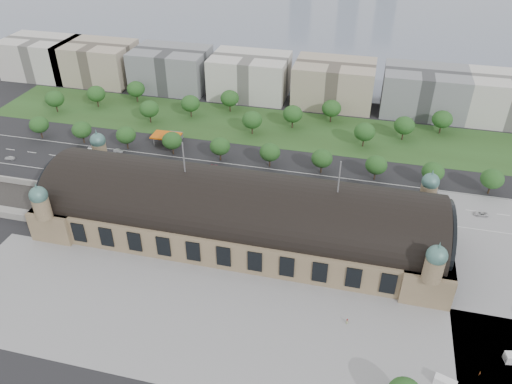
% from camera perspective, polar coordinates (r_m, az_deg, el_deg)
% --- Properties ---
extents(ground, '(900.00, 900.00, 0.00)m').
position_cam_1_polar(ground, '(191.03, -1.88, -4.96)').
color(ground, black).
rests_on(ground, ground).
extents(station, '(150.00, 48.40, 44.30)m').
position_cam_1_polar(station, '(184.78, -1.94, -2.48)').
color(station, '#867253').
rests_on(station, ground).
extents(plaza_south, '(190.00, 48.00, 0.12)m').
position_cam_1_polar(plaza_south, '(158.44, -2.64, -15.23)').
color(plaza_south, gray).
rests_on(plaza_south, ground).
extents(road_slab, '(260.00, 26.00, 0.10)m').
position_cam_1_polar(road_slab, '(225.56, -4.23, 1.69)').
color(road_slab, black).
rests_on(road_slab, ground).
extents(grass_belt, '(300.00, 45.00, 0.10)m').
position_cam_1_polar(grass_belt, '(270.62, 0.29, 7.58)').
color(grass_belt, '#27451B').
rests_on(grass_belt, ground).
extents(petrol_station, '(14.00, 13.00, 5.05)m').
position_cam_1_polar(petrol_station, '(257.17, -9.69, 6.32)').
color(petrol_station, '#CB570B').
rests_on(petrol_station, ground).
extents(lake, '(700.00, 320.00, 0.08)m').
position_cam_1_polar(lake, '(458.91, 8.56, 18.34)').
color(lake, slate).
rests_on(lake, ground).
extents(office_0, '(45.00, 32.00, 24.00)m').
position_cam_1_polar(office_0, '(364.11, -23.27, 13.95)').
color(office_0, '#BCB9B2').
rests_on(office_0, ground).
extents(office_1, '(45.00, 32.00, 24.00)m').
position_cam_1_polar(office_1, '(342.41, -17.65, 13.94)').
color(office_1, tan).
rests_on(office_1, ground).
extents(office_2, '(45.00, 32.00, 24.00)m').
position_cam_1_polar(office_2, '(320.29, -9.66, 13.70)').
color(office_2, gray).
rests_on(office_2, ground).
extents(office_3, '(45.00, 32.00, 24.00)m').
position_cam_1_polar(office_3, '(304.84, -0.71, 13.13)').
color(office_3, '#BCB9B2').
rests_on(office_3, ground).
extents(office_4, '(45.00, 32.00, 24.00)m').
position_cam_1_polar(office_4, '(297.09, 8.89, 12.17)').
color(office_4, tan).
rests_on(office_4, ground).
extents(office_5, '(45.00, 32.00, 24.00)m').
position_cam_1_polar(office_5, '(297.67, 18.64, 10.84)').
color(office_5, gray).
rests_on(office_5, ground).
extents(office_6, '(45.00, 32.00, 24.00)m').
position_cam_1_polar(office_6, '(305.27, 27.09, 9.43)').
color(office_6, '#BCB9B2').
rests_on(office_6, ground).
extents(tree_row_0, '(9.60, 9.60, 11.52)m').
position_cam_1_polar(tree_row_0, '(277.74, -23.55, 7.07)').
color(tree_row_0, '#2D2116').
rests_on(tree_row_0, ground).
extents(tree_row_1, '(9.60, 9.60, 11.52)m').
position_cam_1_polar(tree_row_1, '(264.49, -19.31, 6.73)').
color(tree_row_1, '#2D2116').
rests_on(tree_row_1, ground).
extents(tree_row_2, '(9.60, 9.60, 11.52)m').
position_cam_1_polar(tree_row_2, '(252.84, -14.64, 6.31)').
color(tree_row_2, '#2D2116').
rests_on(tree_row_2, ground).
extents(tree_row_3, '(9.60, 9.60, 11.52)m').
position_cam_1_polar(tree_row_3, '(243.01, -9.58, 5.82)').
color(tree_row_3, '#2D2116').
rests_on(tree_row_3, ground).
extents(tree_row_4, '(9.60, 9.60, 11.52)m').
position_cam_1_polar(tree_row_4, '(235.22, -4.14, 5.23)').
color(tree_row_4, '#2D2116').
rests_on(tree_row_4, ground).
extents(tree_row_5, '(9.60, 9.60, 11.52)m').
position_cam_1_polar(tree_row_5, '(229.68, 1.60, 4.56)').
color(tree_row_5, '#2D2116').
rests_on(tree_row_5, ground).
extents(tree_row_6, '(9.60, 9.60, 11.52)m').
position_cam_1_polar(tree_row_6, '(226.57, 7.55, 3.82)').
color(tree_row_6, '#2D2116').
rests_on(tree_row_6, ground).
extents(tree_row_7, '(9.60, 9.60, 11.52)m').
position_cam_1_polar(tree_row_7, '(225.98, 13.58, 3.02)').
color(tree_row_7, '#2D2116').
rests_on(tree_row_7, ground).
extents(tree_row_8, '(9.60, 9.60, 11.52)m').
position_cam_1_polar(tree_row_8, '(227.92, 19.58, 2.19)').
color(tree_row_8, '#2D2116').
rests_on(tree_row_8, ground).
extents(tree_row_9, '(9.60, 9.60, 11.52)m').
position_cam_1_polar(tree_row_9, '(232.34, 25.40, 1.36)').
color(tree_row_9, '#2D2116').
rests_on(tree_row_9, ground).
extents(tree_belt_0, '(10.40, 10.40, 12.48)m').
position_cam_1_polar(tree_belt_0, '(304.96, -22.03, 9.86)').
color(tree_belt_0, '#2D2116').
rests_on(tree_belt_0, ground).
extents(tree_belt_1, '(10.40, 10.40, 12.48)m').
position_cam_1_polar(tree_belt_1, '(303.99, -17.81, 10.65)').
color(tree_belt_1, '#2D2116').
rests_on(tree_belt_1, ground).
extents(tree_belt_2, '(10.40, 10.40, 12.48)m').
position_cam_1_polar(tree_belt_2, '(304.68, -13.57, 11.38)').
color(tree_belt_2, '#2D2116').
rests_on(tree_belt_2, ground).
extents(tree_belt_3, '(10.40, 10.40, 12.48)m').
position_cam_1_polar(tree_belt_3, '(276.92, -12.11, 9.28)').
color(tree_belt_3, '#2D2116').
rests_on(tree_belt_3, ground).
extents(tree_belt_4, '(10.40, 10.40, 12.48)m').
position_cam_1_polar(tree_belt_4, '(279.75, -7.52, 10.01)').
color(tree_belt_4, '#2D2116').
rests_on(tree_belt_4, ground).
extents(tree_belt_5, '(10.40, 10.40, 12.48)m').
position_cam_1_polar(tree_belt_5, '(284.34, -3.02, 10.66)').
color(tree_belt_5, '#2D2116').
rests_on(tree_belt_5, ground).
extents(tree_belt_6, '(10.40, 10.40, 12.48)m').
position_cam_1_polar(tree_belt_6, '(258.59, -0.45, 8.25)').
color(tree_belt_6, '#2D2116').
rests_on(tree_belt_6, ground).
extents(tree_belt_7, '(10.40, 10.40, 12.48)m').
position_cam_1_polar(tree_belt_7, '(265.73, 4.22, 8.89)').
color(tree_belt_7, '#2D2116').
rests_on(tree_belt_7, ground).
extents(tree_belt_8, '(10.40, 10.40, 12.48)m').
position_cam_1_polar(tree_belt_8, '(274.53, 8.63, 9.44)').
color(tree_belt_8, '#2D2116').
rests_on(tree_belt_8, ground).
extents(tree_belt_9, '(10.40, 10.40, 12.48)m').
position_cam_1_polar(tree_belt_9, '(252.10, 12.31, 6.73)').
color(tree_belt_9, '#2D2116').
rests_on(tree_belt_9, ground).
extents(tree_belt_10, '(10.40, 10.40, 12.48)m').
position_cam_1_polar(tree_belt_10, '(263.56, 16.60, 7.30)').
color(tree_belt_10, '#2D2116').
rests_on(tree_belt_10, ground).
extents(tree_belt_11, '(10.40, 10.40, 12.48)m').
position_cam_1_polar(tree_belt_11, '(276.37, 20.52, 7.79)').
color(tree_belt_11, '#2D2116').
rests_on(tree_belt_11, ground).
extents(traffic_car_0, '(5.04, 2.56, 1.64)m').
position_cam_1_polar(traffic_car_0, '(265.81, -26.33, 3.51)').
color(traffic_car_0, silver).
rests_on(traffic_car_0, ground).
extents(traffic_car_1, '(4.75, 1.96, 1.53)m').
position_cam_1_polar(traffic_car_1, '(253.74, -15.47, 4.57)').
color(traffic_car_1, gray).
rests_on(traffic_car_1, ground).
extents(traffic_car_2, '(6.03, 3.03, 1.64)m').
position_cam_1_polar(traffic_car_2, '(235.81, -11.69, 2.80)').
color(traffic_car_2, black).
rests_on(traffic_car_2, ground).
extents(traffic_car_3, '(5.91, 2.99, 1.64)m').
position_cam_1_polar(traffic_car_3, '(231.50, -4.51, 2.83)').
color(traffic_car_3, maroon).
rests_on(traffic_car_3, ground).
extents(traffic_car_4, '(4.60, 2.19, 1.52)m').
position_cam_1_polar(traffic_car_4, '(214.68, 1.92, 0.18)').
color(traffic_car_4, '#1A1E49').
rests_on(traffic_car_4, ground).
extents(traffic_car_6, '(5.51, 2.81, 1.49)m').
position_cam_1_polar(traffic_car_6, '(220.04, 24.29, -2.30)').
color(traffic_car_6, silver).
rests_on(traffic_car_6, ground).
extents(parked_car_0, '(4.78, 3.21, 1.49)m').
position_cam_1_polar(parked_car_0, '(231.52, -15.75, 1.52)').
color(parked_car_0, black).
rests_on(parked_car_0, ground).
extents(parked_car_1, '(6.55, 5.05, 1.65)m').
position_cam_1_polar(parked_car_1, '(232.30, -17.89, 1.25)').
color(parked_car_1, maroon).
rests_on(parked_car_1, ground).
extents(parked_car_2, '(5.07, 3.83, 1.37)m').
position_cam_1_polar(parked_car_2, '(225.01, -12.34, 1.04)').
color(parked_car_2, '#191E46').
rests_on(parked_car_2, ground).
extents(parked_car_3, '(4.61, 3.15, 1.46)m').
position_cam_1_polar(parked_car_3, '(224.67, -12.16, 1.02)').
color(parked_car_3, '#515559').
rests_on(parked_car_3, ground).
extents(parked_car_4, '(5.04, 4.03, 1.61)m').
position_cam_1_polar(parked_car_4, '(218.09, -10.40, 0.18)').
color(parked_car_4, silver).
rests_on(parked_car_4, ground).
extents(parked_car_5, '(5.74, 5.02, 1.47)m').
position_cam_1_polar(parked_car_5, '(211.17, -5.09, -0.59)').
color(parked_car_5, '#9A9DA2').
rests_on(parked_car_5, ground).
extents(parked_car_6, '(5.93, 4.20, 1.60)m').
position_cam_1_polar(parked_car_6, '(218.27, -8.03, 0.46)').
color(parked_car_6, black).
rests_on(parked_car_6, ground).
extents(bus_west, '(12.61, 3.76, 3.47)m').
position_cam_1_polar(bus_west, '(214.37, -1.64, 0.44)').
color(bus_west, '#AC3A1B').
rests_on(bus_west, ground).
extents(bus_mid, '(13.38, 4.38, 3.66)m').
position_cam_1_polar(bus_mid, '(211.60, 0.59, -0.01)').
color(bus_mid, silver).
rests_on(bus_mid, ground).
extents(bus_east, '(11.78, 3.68, 3.23)m').
position_cam_1_polar(bus_east, '(207.14, 9.07, -1.39)').
color(bus_east, silver).
rests_on(bus_east, ground).
extents(van_south, '(6.29, 4.03, 2.54)m').
position_cam_1_polar(van_south, '(153.69, 20.68, -19.68)').
color(van_south, silver).
rests_on(van_south, ground).
extents(pedestrian_0, '(1.03, 0.74, 1.89)m').
position_cam_1_polar(pedestrian_0, '(161.15, 10.37, -14.33)').
color(pedestrian_0, gray).
rests_on(pedestrian_0, ground).
extents(pedestrian_1, '(0.55, 0.72, 1.76)m').
position_cam_1_polar(pedestrian_1, '(159.56, 24.21, -18.39)').
color(pedestrian_1, gray).
rests_on(pedestrian_1, ground).
extents(pedestrian_4, '(0.88, 1.06, 1.52)m').
position_cam_1_polar(pedestrian_4, '(153.78, 20.10, -19.73)').
color(pedestrian_4, gray).
rests_on(pedestrian_4, ground).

